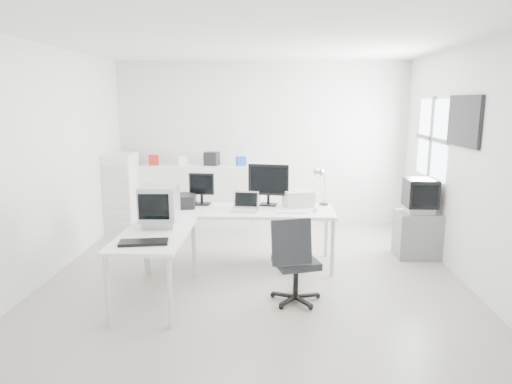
{
  "coord_description": "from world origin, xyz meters",
  "views": [
    {
      "loc": [
        0.23,
        -5.45,
        2.13
      ],
      "look_at": [
        0.0,
        0.2,
        1.0
      ],
      "focal_mm": 32.0,
      "sensor_mm": 36.0,
      "label": 1
    }
  ],
  "objects_px": {
    "side_desk": "(156,266)",
    "crt_monitor": "(159,204)",
    "lcd_monitor_large": "(268,184)",
    "crt_tv": "(420,196)",
    "tv_cabinet": "(417,234)",
    "sideboard": "(201,195)",
    "main_desk": "(241,237)",
    "laser_printer": "(298,198)",
    "drawer_pedestal": "(294,242)",
    "filing_cabinet": "(121,193)",
    "lcd_monitor_small": "(202,189)",
    "office_chair": "(296,258)",
    "laptop": "(244,203)",
    "inkjet_printer": "(178,201)"
  },
  "relations": [
    {
      "from": "side_desk",
      "to": "crt_monitor",
      "type": "height_order",
      "value": "crt_monitor"
    },
    {
      "from": "lcd_monitor_large",
      "to": "crt_tv",
      "type": "height_order",
      "value": "lcd_monitor_large"
    },
    {
      "from": "tv_cabinet",
      "to": "sideboard",
      "type": "distance_m",
      "value": 3.6
    },
    {
      "from": "main_desk",
      "to": "laser_printer",
      "type": "distance_m",
      "value": 0.92
    },
    {
      "from": "tv_cabinet",
      "to": "crt_monitor",
      "type": "bearing_deg",
      "value": -158.8
    },
    {
      "from": "main_desk",
      "to": "sideboard",
      "type": "bearing_deg",
      "value": 113.47
    },
    {
      "from": "drawer_pedestal",
      "to": "crt_tv",
      "type": "bearing_deg",
      "value": 12.09
    },
    {
      "from": "side_desk",
      "to": "filing_cabinet",
      "type": "bearing_deg",
      "value": 115.43
    },
    {
      "from": "laser_printer",
      "to": "filing_cabinet",
      "type": "bearing_deg",
      "value": 140.74
    },
    {
      "from": "lcd_monitor_small",
      "to": "lcd_monitor_large",
      "type": "relative_size",
      "value": 0.75
    },
    {
      "from": "lcd_monitor_small",
      "to": "tv_cabinet",
      "type": "bearing_deg",
      "value": 8.97
    },
    {
      "from": "office_chair",
      "to": "filing_cabinet",
      "type": "height_order",
      "value": "filing_cabinet"
    },
    {
      "from": "drawer_pedestal",
      "to": "tv_cabinet",
      "type": "relative_size",
      "value": 0.95
    },
    {
      "from": "laser_printer",
      "to": "office_chair",
      "type": "xyz_separation_m",
      "value": [
        -0.08,
        -1.33,
        -0.37
      ]
    },
    {
      "from": "side_desk",
      "to": "drawer_pedestal",
      "type": "height_order",
      "value": "side_desk"
    },
    {
      "from": "sideboard",
      "to": "laptop",
      "type": "bearing_deg",
      "value": -66.37
    },
    {
      "from": "crt_monitor",
      "to": "crt_tv",
      "type": "height_order",
      "value": "crt_monitor"
    },
    {
      "from": "lcd_monitor_small",
      "to": "lcd_monitor_large",
      "type": "distance_m",
      "value": 0.9
    },
    {
      "from": "inkjet_printer",
      "to": "sideboard",
      "type": "distance_m",
      "value": 1.87
    },
    {
      "from": "laptop",
      "to": "tv_cabinet",
      "type": "distance_m",
      "value": 2.48
    },
    {
      "from": "drawer_pedestal",
      "to": "lcd_monitor_large",
      "type": "bearing_deg",
      "value": 150.26
    },
    {
      "from": "main_desk",
      "to": "crt_tv",
      "type": "xyz_separation_m",
      "value": [
        2.42,
        0.42,
        0.48
      ]
    },
    {
      "from": "sideboard",
      "to": "drawer_pedestal",
      "type": "bearing_deg",
      "value": -50.79
    },
    {
      "from": "lcd_monitor_large",
      "to": "tv_cabinet",
      "type": "height_order",
      "value": "lcd_monitor_large"
    },
    {
      "from": "laser_printer",
      "to": "crt_monitor",
      "type": "distance_m",
      "value": 1.93
    },
    {
      "from": "drawer_pedestal",
      "to": "filing_cabinet",
      "type": "xyz_separation_m",
      "value": [
        -2.78,
        1.44,
        0.35
      ]
    },
    {
      "from": "drawer_pedestal",
      "to": "lcd_monitor_small",
      "type": "bearing_deg",
      "value": 170.91
    },
    {
      "from": "side_desk",
      "to": "sideboard",
      "type": "bearing_deg",
      "value": 89.86
    },
    {
      "from": "side_desk",
      "to": "crt_monitor",
      "type": "distance_m",
      "value": 0.68
    },
    {
      "from": "side_desk",
      "to": "sideboard",
      "type": "distance_m",
      "value": 3.04
    },
    {
      "from": "crt_monitor",
      "to": "lcd_monitor_small",
      "type": "bearing_deg",
      "value": 72.42
    },
    {
      "from": "main_desk",
      "to": "laser_printer",
      "type": "relative_size",
      "value": 6.56
    },
    {
      "from": "inkjet_printer",
      "to": "laser_printer",
      "type": "relative_size",
      "value": 1.27
    },
    {
      "from": "inkjet_printer",
      "to": "filing_cabinet",
      "type": "bearing_deg",
      "value": 126.43
    },
    {
      "from": "crt_tv",
      "to": "filing_cabinet",
      "type": "height_order",
      "value": "filing_cabinet"
    },
    {
      "from": "lcd_monitor_small",
      "to": "crt_monitor",
      "type": "bearing_deg",
      "value": -99.52
    },
    {
      "from": "crt_tv",
      "to": "lcd_monitor_large",
      "type": "bearing_deg",
      "value": -175.36
    },
    {
      "from": "drawer_pedestal",
      "to": "sideboard",
      "type": "xyz_separation_m",
      "value": [
        -1.54,
        1.89,
        0.23
      ]
    },
    {
      "from": "tv_cabinet",
      "to": "filing_cabinet",
      "type": "xyz_separation_m",
      "value": [
        -4.5,
        1.07,
        0.33
      ]
    },
    {
      "from": "main_desk",
      "to": "crt_tv",
      "type": "distance_m",
      "value": 2.5
    },
    {
      "from": "crt_monitor",
      "to": "sideboard",
      "type": "xyz_separation_m",
      "value": [
        0.01,
        2.79,
        -0.48
      ]
    },
    {
      "from": "drawer_pedestal",
      "to": "lcd_monitor_small",
      "type": "xyz_separation_m",
      "value": [
        -1.25,
        0.2,
        0.66
      ]
    },
    {
      "from": "laser_printer",
      "to": "crt_tv",
      "type": "bearing_deg",
      "value": -8.32
    },
    {
      "from": "side_desk",
      "to": "inkjet_printer",
      "type": "relative_size",
      "value": 3.01
    },
    {
      "from": "lcd_monitor_large",
      "to": "laser_printer",
      "type": "relative_size",
      "value": 1.55
    },
    {
      "from": "crt_tv",
      "to": "filing_cabinet",
      "type": "distance_m",
      "value": 4.63
    },
    {
      "from": "lcd_monitor_large",
      "to": "filing_cabinet",
      "type": "distance_m",
      "value": 2.76
    },
    {
      "from": "crt_tv",
      "to": "crt_monitor",
      "type": "bearing_deg",
      "value": -158.8
    },
    {
      "from": "laptop",
      "to": "sideboard",
      "type": "relative_size",
      "value": 0.16
    },
    {
      "from": "drawer_pedestal",
      "to": "main_desk",
      "type": "bearing_deg",
      "value": -175.91
    }
  ]
}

